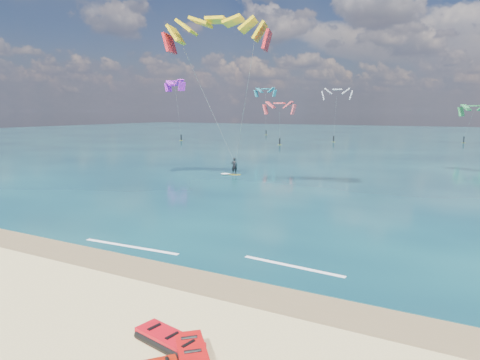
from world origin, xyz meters
name	(u,v)px	position (x,y,z in m)	size (l,w,h in m)	color
ground	(350,170)	(0.00, 40.00, 0.00)	(320.00, 320.00, 0.00)	tan
wet_sand_strip	(145,268)	(0.00, 3.00, 0.00)	(320.00, 2.40, 0.01)	brown
sea	(413,139)	(0.00, 104.00, 0.02)	(320.00, 200.00, 0.04)	#092332
packed_kite_left	(170,346)	(4.90, -1.62, 0.00)	(2.55, 1.14, 0.41)	red
kitesurfer_main	(226,96)	(-8.74, 25.48, 8.42)	(10.98, 10.78, 16.62)	gold
shoreline_foam	(199,255)	(1.17, 5.59, 0.04)	(13.87, 1.88, 0.01)	white
distant_kites	(329,116)	(-14.92, 80.73, 5.83)	(82.85, 35.37, 13.56)	#ED454A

